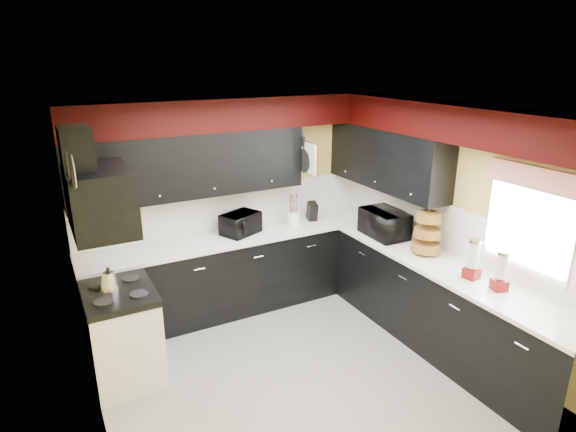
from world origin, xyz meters
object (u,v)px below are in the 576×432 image
object	(u,v)px
knife_block	(312,212)
kettle	(109,280)
microwave	(385,223)
toaster_oven	(241,224)
utensil_crock	(294,219)

from	to	relation	value
knife_block	kettle	xyz separation A→B (m)	(-2.57, -0.72, -0.06)
knife_block	microwave	bearing A→B (deg)	-48.15
toaster_oven	kettle	size ratio (longest dim) A/B	2.41
knife_block	kettle	distance (m)	2.66
microwave	utensil_crock	bearing A→B (deg)	43.89
toaster_oven	utensil_crock	size ratio (longest dim) A/B	2.60
microwave	knife_block	bearing A→B (deg)	29.47
microwave	utensil_crock	xyz separation A→B (m)	(-0.74, 0.83, -0.07)
toaster_oven	knife_block	world-z (taller)	toaster_oven
toaster_oven	microwave	world-z (taller)	microwave
toaster_oven	utensil_crock	distance (m)	0.69
toaster_oven	kettle	bearing A→B (deg)	-179.57
microwave	toaster_oven	bearing A→B (deg)	60.98
utensil_crock	knife_block	world-z (taller)	knife_block
utensil_crock	kettle	distance (m)	2.37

